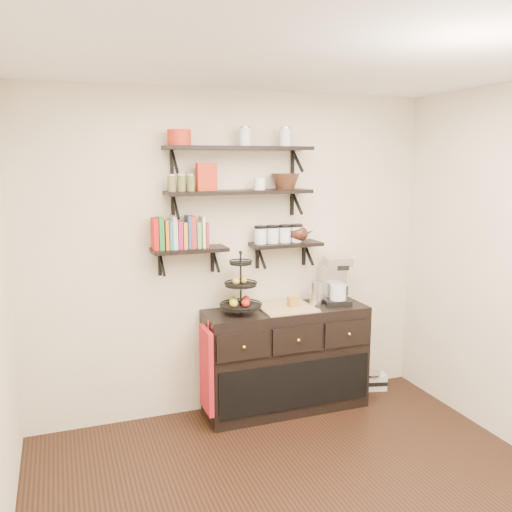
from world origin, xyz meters
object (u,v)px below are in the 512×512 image
at_px(sideboard, 286,359).
at_px(fruit_stand, 241,293).
at_px(coffee_maker, 336,281).
at_px(radio, 371,381).

bearing_deg(sideboard, fruit_stand, 179.50).
bearing_deg(fruit_stand, coffee_maker, 1.59).
bearing_deg(sideboard, coffee_maker, 3.34).
bearing_deg(radio, fruit_stand, -161.12).
bearing_deg(coffee_maker, sideboard, -164.96).
distance_m(coffee_maker, radio, 1.11).
xyz_separation_m(sideboard, coffee_maker, (0.48, 0.03, 0.64)).
height_order(sideboard, fruit_stand, fruit_stand).
xyz_separation_m(sideboard, radio, (0.92, 0.09, -0.37)).
height_order(sideboard, coffee_maker, coffee_maker).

